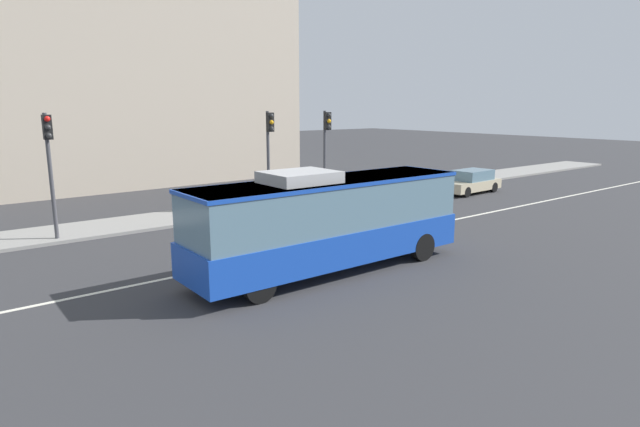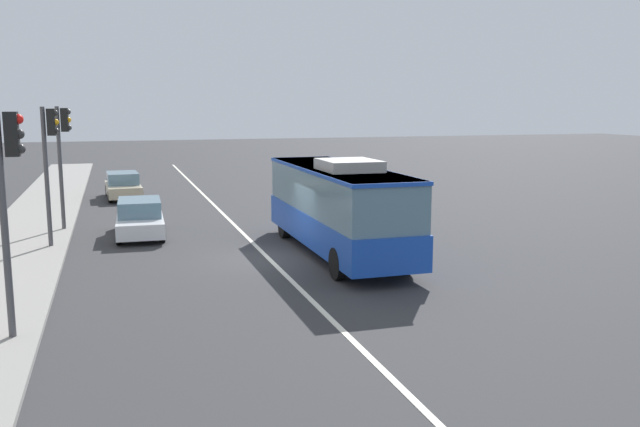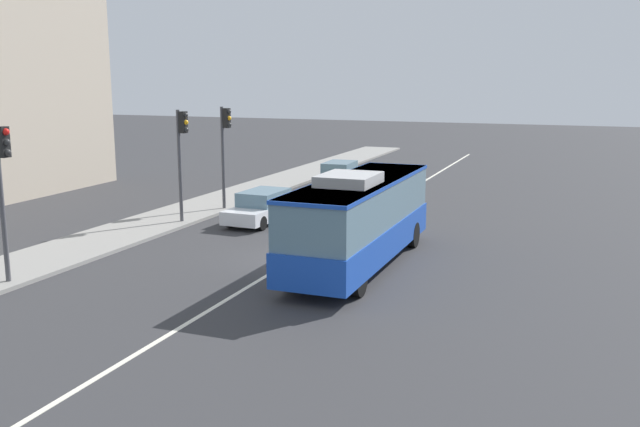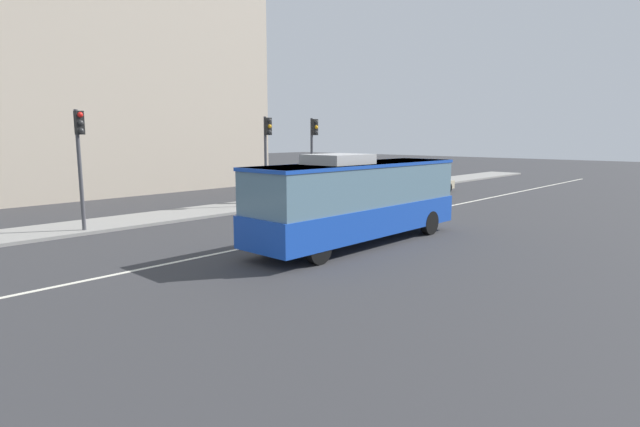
% 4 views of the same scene
% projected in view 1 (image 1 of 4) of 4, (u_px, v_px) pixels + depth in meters
% --- Properties ---
extents(ground_plane, '(160.00, 160.00, 0.00)m').
position_uv_depth(ground_plane, '(288.00, 254.00, 19.69)').
color(ground_plane, '#333335').
extents(sidewalk_kerb, '(80.00, 3.39, 0.14)m').
position_uv_depth(sidewalk_kerb, '(193.00, 216.00, 26.22)').
color(sidewalk_kerb, gray).
rests_on(sidewalk_kerb, ground_plane).
extents(lane_centre_line, '(76.00, 0.16, 0.01)m').
position_uv_depth(lane_centre_line, '(288.00, 254.00, 19.69)').
color(lane_centre_line, silver).
rests_on(lane_centre_line, ground_plane).
extents(transit_bus, '(10.01, 2.54, 3.46)m').
position_uv_depth(transit_bus, '(329.00, 218.00, 17.37)').
color(transit_bus, '#1947B7').
rests_on(transit_bus, ground_plane).
extents(sedan_beige, '(4.58, 2.02, 1.46)m').
position_uv_depth(sedan_beige, '(471.00, 182.00, 33.36)').
color(sedan_beige, '#C6B793').
rests_on(sedan_beige, ground_plane).
extents(sedan_white, '(4.56, 1.95, 1.46)m').
position_uv_depth(sedan_white, '(334.00, 203.00, 26.03)').
color(sedan_white, white).
rests_on(sedan_white, ground_plane).
extents(traffic_light_near_corner, '(0.34, 0.62, 5.20)m').
position_uv_depth(traffic_light_near_corner, '(269.00, 144.00, 26.82)').
color(traffic_light_near_corner, '#47474C').
rests_on(traffic_light_near_corner, ground_plane).
extents(traffic_light_mid_block, '(0.34, 0.62, 5.20)m').
position_uv_depth(traffic_light_mid_block, '(326.00, 141.00, 28.75)').
color(traffic_light_mid_block, '#47474C').
rests_on(traffic_light_mid_block, ground_plane).
extents(traffic_light_far_corner, '(0.32, 0.62, 5.20)m').
position_uv_depth(traffic_light_far_corner, '(49.00, 155.00, 20.68)').
color(traffic_light_far_corner, '#47474C').
rests_on(traffic_light_far_corner, ground_plane).
extents(office_block_background, '(24.92, 13.35, 17.00)m').
position_uv_depth(office_block_background, '(113.00, 63.00, 38.07)').
color(office_block_background, '#B7A893').
rests_on(office_block_background, ground_plane).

